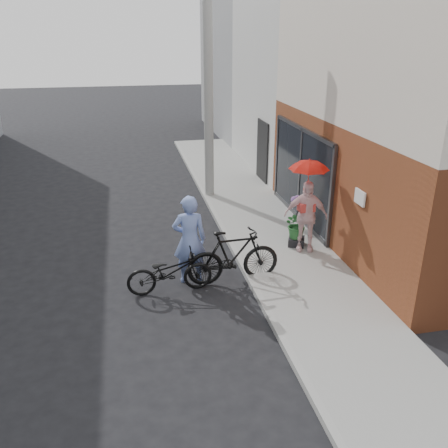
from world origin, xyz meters
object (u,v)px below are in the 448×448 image
object	(u,v)px
kimono_woman	(306,216)
planter	(296,241)
officer	(190,240)
bike_right	(233,256)
utility_pole	(208,84)
bike_left	(170,272)

from	to	relation	value
kimono_woman	planter	bearing A→B (deg)	129.80
officer	bike_right	distance (m)	0.98
kimono_woman	utility_pole	bearing A→B (deg)	127.51
bike_left	bike_right	world-z (taller)	bike_right
utility_pole	kimono_woman	world-z (taller)	utility_pole
bike_left	planter	xyz separation A→B (m)	(3.21, 1.37, -0.24)
kimono_woman	bike_left	bearing A→B (deg)	-141.65
planter	officer	bearing A→B (deg)	-159.92
bike_left	kimono_woman	distance (m)	3.53
bike_left	kimono_woman	bearing A→B (deg)	-73.73
utility_pole	officer	bearing A→B (deg)	-104.71
utility_pole	kimono_woman	distance (m)	5.37
bike_left	planter	size ratio (longest dim) A/B	4.62
utility_pole	planter	world-z (taller)	utility_pole
bike_left	planter	distance (m)	3.50
officer	kimono_woman	world-z (taller)	officer
bike_left	kimono_woman	size ratio (longest dim) A/B	1.02
officer	kimono_woman	size ratio (longest dim) A/B	1.13
bike_left	planter	world-z (taller)	bike_left
utility_pole	kimono_woman	bearing A→B (deg)	-72.13
officer	kimono_woman	distance (m)	2.93
bike_left	bike_right	xyz separation A→B (m)	(1.35, 0.14, 0.14)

